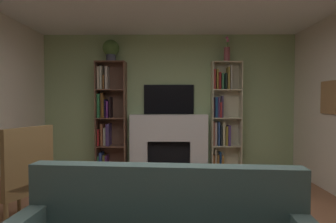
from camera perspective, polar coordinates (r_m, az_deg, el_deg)
name	(u,v)px	position (r m, az deg, el deg)	size (l,w,h in m)	color
wall_back_accent	(169,104)	(5.40, 0.18, 1.63)	(4.98, 0.06, 2.67)	#99B580
fireplace	(169,142)	(5.31, 0.17, -6.35)	(1.58, 0.52, 1.13)	white
tv	(169,99)	(5.34, 0.17, 2.51)	(0.96, 0.06, 0.56)	black
bookshelf_left	(108,119)	(5.39, -12.27, -1.47)	(0.56, 0.33, 2.12)	brown
bookshelf_right	(223,119)	(5.37, 11.28, -1.46)	(0.56, 0.27, 2.12)	beige
potted_plant	(111,49)	(5.43, -11.71, 12.46)	(0.31, 0.31, 0.41)	#45495F
vase_with_flowers	(227,53)	(5.40, 12.08, 11.79)	(0.11, 0.11, 0.47)	#90444D
armchair	(19,178)	(3.46, -28.50, -11.92)	(0.75, 0.77, 1.10)	olive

